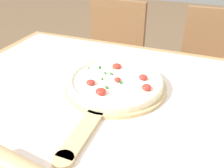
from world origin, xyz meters
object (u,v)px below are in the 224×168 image
at_px(pizza, 115,81).
at_px(chair_left, 112,59).
at_px(pizza_peel, 113,89).
at_px(chair_right, 210,75).

xyz_separation_m(pizza, chair_left, (-0.30, 0.74, -0.30)).
relative_size(pizza_peel, pizza, 1.67).
xyz_separation_m(pizza_peel, chair_left, (-0.29, 0.76, -0.29)).
height_order(pizza_peel, chair_right, chair_right).
bearing_deg(chair_left, chair_right, 2.60).
distance_m(pizza, chair_right, 0.87).
height_order(pizza_peel, chair_left, chair_left).
height_order(pizza, chair_left, chair_left).
bearing_deg(chair_right, pizza, -116.88).
bearing_deg(chair_left, pizza_peel, -66.22).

